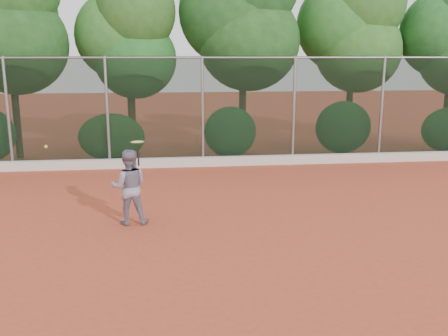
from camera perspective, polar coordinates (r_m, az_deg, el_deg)
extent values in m
plane|color=#AE4229|center=(9.71, 0.68, -8.52)|extent=(80.00, 80.00, 0.00)
cube|color=beige|center=(16.19, -2.36, 0.74)|extent=(24.00, 0.20, 0.30)
imported|color=gray|center=(10.73, -10.80, -2.15)|extent=(0.79, 0.62, 1.61)
cube|color=black|center=(16.12, -2.46, 6.44)|extent=(24.00, 0.01, 3.50)
cylinder|color=gray|center=(16.02, -2.52, 12.50)|extent=(24.00, 0.06, 0.06)
cylinder|color=gray|center=(16.79, -23.45, 5.66)|extent=(0.09, 0.09, 3.50)
cylinder|color=gray|center=(16.18, -13.18, 6.14)|extent=(0.09, 0.09, 3.50)
cylinder|color=gray|center=(16.12, -2.46, 6.44)|extent=(0.09, 0.09, 3.50)
cylinder|color=gray|center=(16.60, 7.99, 6.52)|extent=(0.09, 0.09, 3.50)
cylinder|color=gray|center=(17.59, 17.55, 6.40)|extent=(0.09, 0.09, 3.50)
cylinder|color=#3D2617|center=(18.72, -22.61, 5.44)|extent=(0.24, 0.24, 2.90)
ellipsoid|color=#2A5E23|center=(18.46, -22.75, 12.98)|extent=(3.50, 2.90, 3.40)
ellipsoid|color=#2C5F24|center=(18.93, -24.27, 15.86)|extent=(3.80, 3.10, 3.70)
cylinder|color=#46301A|center=(18.47, -10.45, 5.33)|extent=(0.28, 0.28, 2.40)
ellipsoid|color=#1E5820|center=(18.21, -10.11, 12.19)|extent=(2.90, 2.40, 2.80)
ellipsoid|color=#285D20|center=(18.55, -11.75, 14.61)|extent=(3.20, 2.70, 3.10)
ellipsoid|color=#244F1B|center=(18.06, -10.03, 17.28)|extent=(2.70, 2.30, 2.90)
cylinder|color=#49351C|center=(18.30, 2.12, 6.42)|extent=(0.26, 0.26, 3.00)
ellipsoid|color=#2D6426|center=(18.12, 2.88, 14.26)|extent=(3.60, 3.00, 3.50)
ellipsoid|color=#296627|center=(18.40, 1.15, 17.37)|extent=(3.90, 3.20, 3.80)
cylinder|color=#462F1B|center=(19.55, 14.06, 6.01)|extent=(0.24, 0.24, 2.70)
ellipsoid|color=#27581E|center=(19.40, 15.12, 12.87)|extent=(3.20, 2.70, 3.10)
ellipsoid|color=#235D20|center=(19.54, 13.53, 15.59)|extent=(3.50, 2.90, 3.40)
ellipsoid|color=#24561D|center=(19.44, 15.82, 17.86)|extent=(3.00, 2.50, 3.10)
cylinder|color=#3C2917|center=(20.80, 24.07, 5.39)|extent=(0.28, 0.28, 2.50)
ellipsoid|color=#2D762D|center=(20.71, 23.83, 13.87)|extent=(3.30, 2.80, 3.20)
ellipsoid|color=#35732B|center=(17.09, -12.73, 3.46)|extent=(2.20, 1.16, 1.60)
ellipsoid|color=#2C762E|center=(17.11, 0.72, 4.12)|extent=(1.80, 1.04, 1.76)
ellipsoid|color=#286727|center=(18.04, 13.47, 4.54)|extent=(2.00, 1.10, 1.84)
cylinder|color=black|center=(10.55, -9.76, 1.12)|extent=(0.05, 0.06, 0.33)
torus|color=black|center=(10.42, -9.85, 2.94)|extent=(0.42, 0.42, 0.04)
cylinder|color=#CEE643|center=(10.42, -9.85, 2.94)|extent=(0.36, 0.36, 0.02)
sphere|color=#CFE133|center=(11.14, -19.69, 2.32)|extent=(0.07, 0.07, 0.07)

